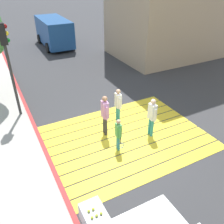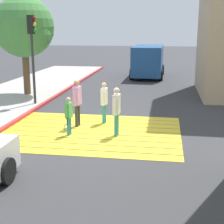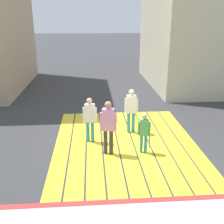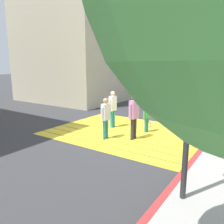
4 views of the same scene
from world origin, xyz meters
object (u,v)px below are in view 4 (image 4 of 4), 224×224
traffic_light_corner (191,57)px  pedestrian_adult_lead (134,113)px  pedestrian_adult_trailing (106,115)px  pedestrian_adult_side (113,107)px  car_parked_near_curb (207,102)px  pedestrian_child_with_racket (147,115)px  tennis_ball_cart (214,112)px

traffic_light_corner → pedestrian_adult_lead: size_ratio=2.37×
pedestrian_adult_trailing → pedestrian_adult_side: pedestrian_adult_side is taller
car_parked_near_curb → pedestrian_child_with_racket: (1.32, 5.33, 0.04)m
pedestrian_adult_lead → pedestrian_child_with_racket: bearing=-90.5°
pedestrian_adult_side → pedestrian_adult_trailing: bearing=114.6°
pedestrian_adult_trailing → pedestrian_child_with_racket: bearing=-118.7°
pedestrian_child_with_racket → tennis_ball_cart: bearing=-128.9°
car_parked_near_curb → pedestrian_child_with_racket: car_parked_near_curb is taller
traffic_light_corner → pedestrian_adult_trailing: bearing=-33.7°
pedestrian_child_with_racket → car_parked_near_curb: bearing=-103.9°
traffic_light_corner → pedestrian_adult_trailing: (3.84, -2.56, -2.09)m
pedestrian_adult_side → tennis_ball_cart: bearing=-142.8°
car_parked_near_curb → pedestrian_adult_trailing: size_ratio=2.64×
tennis_ball_cart → pedestrian_adult_trailing: pedestrian_adult_trailing is taller
pedestrian_adult_trailing → pedestrian_child_with_racket: (-0.95, -1.73, -0.18)m
traffic_light_corner → pedestrian_child_with_racket: traffic_light_corner is taller
car_parked_near_curb → pedestrian_adult_trailing: pedestrian_adult_trailing is taller
traffic_light_corner → pedestrian_adult_side: bearing=-42.1°
pedestrian_adult_lead → pedestrian_adult_trailing: bearing=31.8°
traffic_light_corner → pedestrian_adult_trailing: size_ratio=2.60×
tennis_ball_cart → pedestrian_adult_side: size_ratio=0.60×
tennis_ball_cart → pedestrian_adult_trailing: size_ratio=0.62×
pedestrian_child_with_racket → pedestrian_adult_trailing: bearing=61.3°
car_parked_near_curb → tennis_ball_cart: size_ratio=4.23×
car_parked_near_curb → traffic_light_corner: (-1.58, 9.61, 2.30)m
pedestrian_adult_lead → pedestrian_child_with_racket: size_ratio=1.31×
car_parked_near_curb → traffic_light_corner: bearing=99.3°
car_parked_near_curb → pedestrian_adult_lead: (1.33, 6.48, 0.31)m
pedestrian_adult_trailing → tennis_ball_cart: bearing=-125.2°
tennis_ball_cart → pedestrian_child_with_racket: size_ratio=0.75×
pedestrian_adult_lead → car_parked_near_curb: bearing=-101.6°
pedestrian_adult_trailing → car_parked_near_curb: bearing=-107.8°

